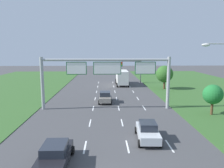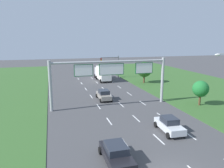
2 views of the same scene
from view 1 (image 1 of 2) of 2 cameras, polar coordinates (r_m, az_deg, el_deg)
The scene contains 11 objects.
lane_dashes_inner_left at distance 24.30m, azimuth -5.75°, elevation -10.06°, with size 0.14×62.40×0.01m.
lane_dashes_inner_right at distance 24.30m, azimuth 2.64°, elevation -10.02°, with size 0.14×62.40×0.01m.
lane_dashes_slip at distance 24.81m, azimuth 10.84°, elevation -9.78°, with size 0.14×62.40×0.01m.
car_near_red at distance 33.23m, azimuth -1.80°, elevation -3.38°, with size 2.00×4.33×1.64m.
car_lead_silver at distance 16.12m, azimuth -14.73°, elevation -17.50°, with size 2.16×4.46×1.55m.
car_mid_lane at distance 19.89m, azimuth 9.31°, elevation -12.06°, with size 2.15×4.19×1.63m.
box_truck at distance 49.79m, azimuth 2.58°, elevation 1.83°, with size 2.70×8.30×3.32m.
sign_gantry at distance 28.91m, azimuth -1.30°, elevation 3.07°, with size 17.24×0.44×7.00m.
traffic_light_mast at distance 52.09m, azimuth 5.39°, elevation 4.41°, with size 4.76×0.49×5.60m.
roadside_tree_mid at distance 29.05m, azimuth 24.85°, elevation -2.50°, with size 2.38×2.38×3.77m.
roadside_tree_far at distance 45.24m, azimuth 13.57°, elevation 2.56°, with size 3.40×3.40×4.81m.
Camera 1 is at (-0.04, -10.93, 7.86)m, focal length 35.00 mm.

